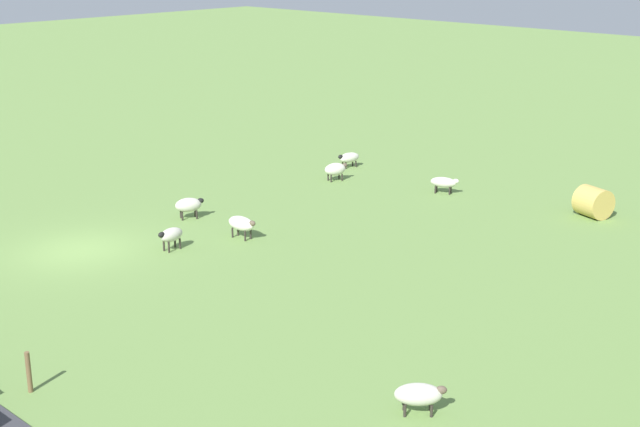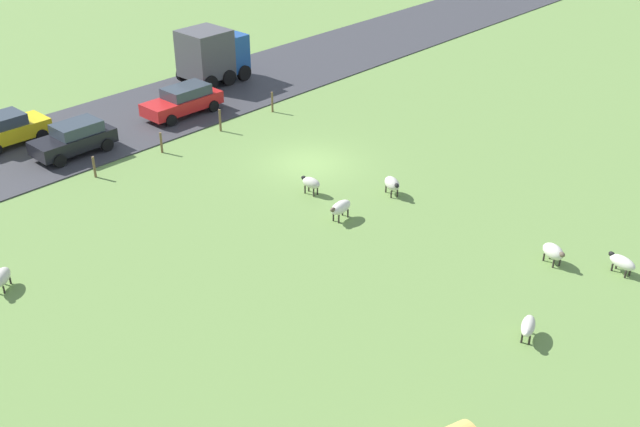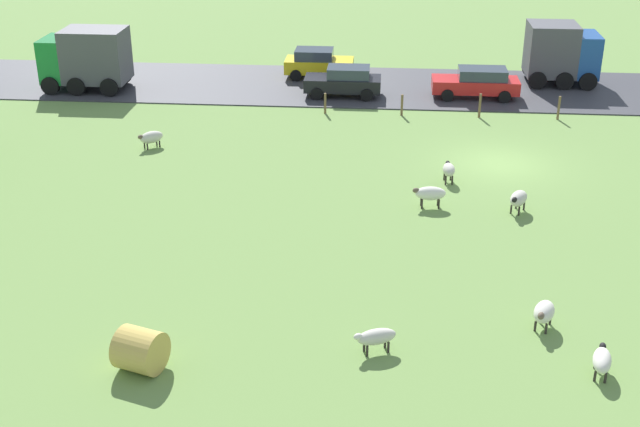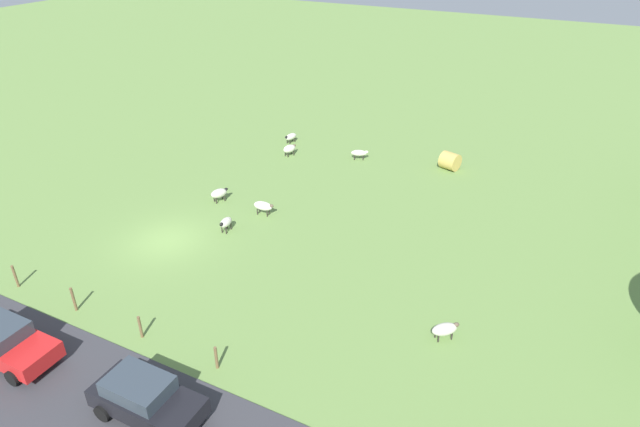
# 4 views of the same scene
# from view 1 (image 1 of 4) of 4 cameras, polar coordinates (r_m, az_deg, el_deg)

# --- Properties ---
(ground_plane) EXTENTS (160.00, 160.00, 0.00)m
(ground_plane) POSITION_cam_1_polar(r_m,az_deg,el_deg) (32.03, -15.14, -2.31)
(ground_plane) COLOR #6B8E47
(sheep_0) EXTENTS (1.21, 0.69, 0.71)m
(sheep_0) POSITION_cam_1_polar(r_m,az_deg,el_deg) (41.99, 1.87, 3.59)
(sheep_0) COLOR silver
(sheep_0) RESTS_ON ground_plane
(sheep_1) EXTENTS (1.15, 0.88, 0.80)m
(sheep_1) POSITION_cam_1_polar(r_m,az_deg,el_deg) (39.65, 0.99, 2.85)
(sheep_1) COLOR silver
(sheep_1) RESTS_ON ground_plane
(sheep_2) EXTENTS (1.12, 1.17, 0.75)m
(sheep_2) POSITION_cam_1_polar(r_m,az_deg,el_deg) (20.75, 6.35, -11.44)
(sheep_2) COLOR beige
(sheep_2) RESTS_ON ground_plane
(sheep_3) EXTENTS (1.05, 0.53, 0.80)m
(sheep_3) POSITION_cam_1_polar(r_m,az_deg,el_deg) (31.24, -9.51, -1.36)
(sheep_3) COLOR beige
(sheep_3) RESTS_ON ground_plane
(sheep_4) EXTENTS (0.60, 1.28, 0.82)m
(sheep_4) POSITION_cam_1_polar(r_m,az_deg,el_deg) (32.11, -5.04, -0.65)
(sheep_4) COLOR silver
(sheep_4) RESTS_ON ground_plane
(sheep_5) EXTENTS (1.17, 0.95, 0.83)m
(sheep_5) POSITION_cam_1_polar(r_m,az_deg,el_deg) (34.62, -8.40, 0.54)
(sheep_5) COLOR beige
(sheep_5) RESTS_ON ground_plane
(sheep_6) EXTENTS (0.83, 1.25, 0.71)m
(sheep_6) POSITION_cam_1_polar(r_m,az_deg,el_deg) (38.01, 7.93, 1.98)
(sheep_6) COLOR beige
(sheep_6) RESTS_ON ground_plane
(hay_bale_0) EXTENTS (1.48, 1.44, 1.18)m
(hay_bale_0) POSITION_cam_1_polar(r_m,az_deg,el_deg) (36.05, 17.09, 0.70)
(hay_bale_0) COLOR tan
(hay_bale_0) RESTS_ON ground_plane
(fence_post_3) EXTENTS (0.12, 0.12, 1.04)m
(fence_post_3) POSITION_cam_1_polar(r_m,az_deg,el_deg) (22.59, -18.14, -9.62)
(fence_post_3) COLOR brown
(fence_post_3) RESTS_ON ground_plane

